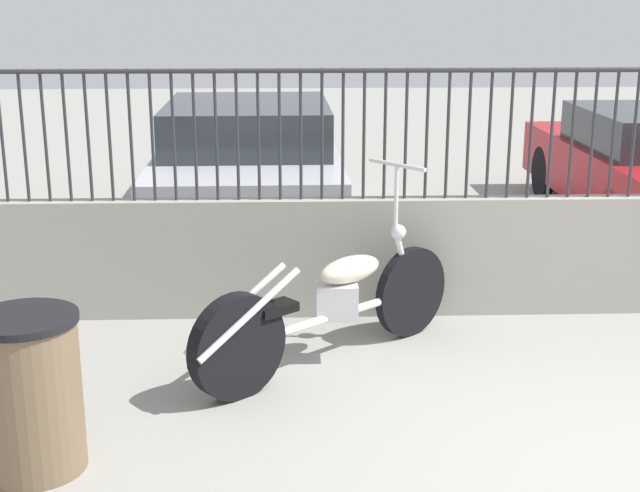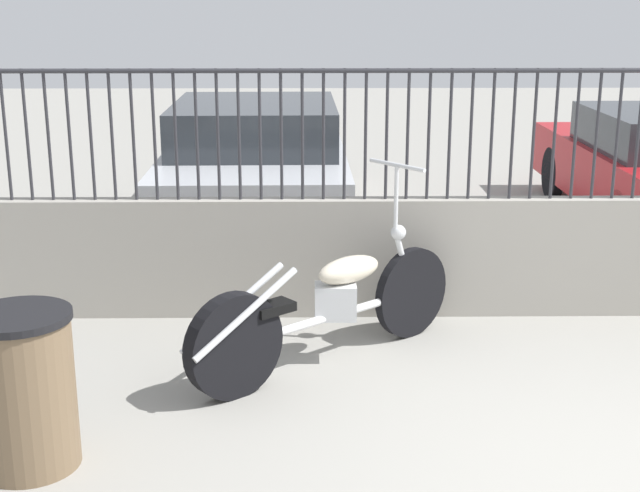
# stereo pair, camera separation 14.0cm
# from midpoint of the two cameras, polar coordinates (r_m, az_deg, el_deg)

# --- Properties ---
(low_wall) EXTENTS (9.62, 0.18, 0.93)m
(low_wall) POSITION_cam_midpoint_polar(r_m,az_deg,el_deg) (7.12, 12.32, -0.58)
(low_wall) COLOR #9E998E
(low_wall) RESTS_ON ground_plane
(fence_railing) EXTENTS (9.62, 0.04, 0.98)m
(fence_railing) POSITION_cam_midpoint_polar(r_m,az_deg,el_deg) (6.90, 12.84, 8.05)
(fence_railing) COLOR #2D2D33
(fence_railing) RESTS_ON low_wall
(motorcycle_white) EXTENTS (1.82, 1.54, 1.32)m
(motorcycle_white) POSITION_cam_midpoint_polar(r_m,az_deg,el_deg) (5.93, -0.75, -4.15)
(motorcycle_white) COLOR black
(motorcycle_white) RESTS_ON ground_plane
(trash_bin) EXTENTS (0.56, 0.56, 0.86)m
(trash_bin) POSITION_cam_midpoint_polar(r_m,az_deg,el_deg) (4.95, -18.84, -8.90)
(trash_bin) COLOR brown
(trash_bin) RESTS_ON ground_plane
(car_silver) EXTENTS (1.94, 4.43, 1.33)m
(car_silver) POSITION_cam_midpoint_polar(r_m,az_deg,el_deg) (9.78, -4.98, 5.44)
(car_silver) COLOR black
(car_silver) RESTS_ON ground_plane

